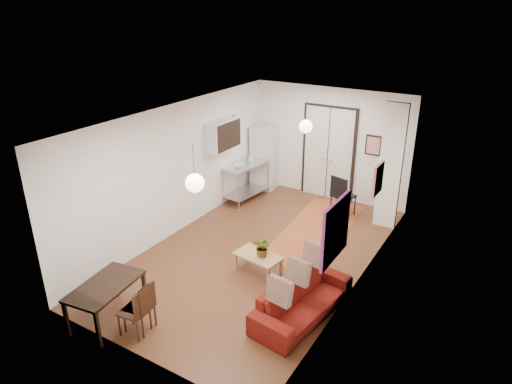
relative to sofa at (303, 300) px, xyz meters
The scene contains 27 objects.
floor 2.18m from the sofa, 139.75° to the left, with size 7.00×7.00×0.00m, color brown.
ceiling 3.38m from the sofa, 139.75° to the left, with size 4.20×7.00×0.02m, color white.
wall_back 5.29m from the sofa, 108.60° to the left, with size 4.20×0.02×2.90m, color white.
wall_front 2.91m from the sofa, 128.02° to the right, with size 4.20×0.02×2.90m, color white.
wall_left 4.16m from the sofa, 159.59° to the left, with size 0.02×7.00×2.90m, color white.
wall_right 1.87m from the sofa, 71.98° to the left, with size 0.02×7.00×2.90m, color white.
double_doors 5.20m from the sofa, 108.76° to the left, with size 1.44×0.06×2.50m, color silver.
stub_partition 4.12m from the sofa, 87.05° to the left, with size 0.50×0.10×2.90m, color white.
wall_cabinet 4.87m from the sofa, 140.94° to the left, with size 0.35×1.00×0.70m, color white.
painting_popart 1.43m from the sofa, 18.58° to the left, with size 0.05×1.00×1.00m, color red.
painting_abstract 2.70m from the sofa, 78.95° to the left, with size 0.05×0.50×0.60m, color beige.
poster_back 5.06m from the sofa, 95.83° to the left, with size 0.40×0.03×0.50m, color red.
print_left 5.30m from the sofa, 137.60° to the left, with size 0.03×0.44×0.54m, color #905C3C.
pendant_back 4.25m from the sofa, 115.88° to the left, with size 0.30×0.30×0.80m.
pendant_front 2.63m from the sofa, 159.80° to the right, with size 0.30×0.30×0.80m.
kilim_rug 3.10m from the sofa, 109.78° to the left, with size 1.33×3.54×0.01m, color #C56531.
sofa is the anchor object (origin of this frame).
coffee_table 1.47m from the sofa, 150.97° to the left, with size 0.96×0.62×0.40m.
potted_plant 1.41m from the sofa, 148.96° to the left, with size 0.35×0.30×0.39m, color #3A682F.
kitchen_counter 4.97m from the sofa, 133.28° to the left, with size 0.81×1.35×0.98m.
bowl 4.79m from the sofa, 135.76° to the left, with size 0.23×0.23×0.06m, color beige.
soap_bottle 5.20m from the sofa, 131.37° to the left, with size 0.09×0.09×0.20m, color teal.
fridge 5.69m from the sofa, 126.62° to the left, with size 0.62×0.62×1.77m, color silver.
dining_table 3.21m from the sofa, 146.63° to the right, with size 0.86×1.32×0.68m.
dining_chair_near 2.60m from the sofa, 142.86° to the right, with size 0.45×0.60×0.85m.
dining_chair_far 2.67m from the sofa, 141.00° to the right, with size 0.45×0.60×0.85m.
black_side_chair 4.19m from the sofa, 101.64° to the left, with size 0.59×0.60×1.03m.
Camera 1 is at (4.22, -7.13, 4.88)m, focal length 32.00 mm.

